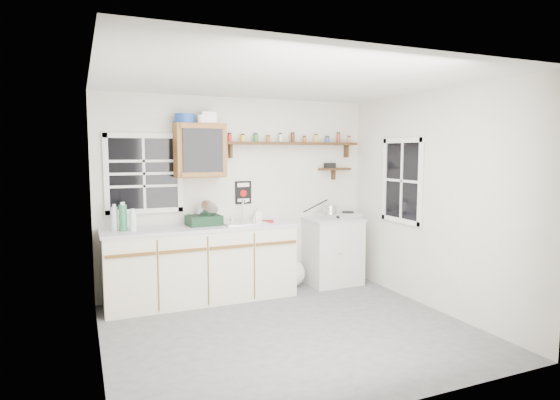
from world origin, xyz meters
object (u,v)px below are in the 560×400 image
at_px(main_cabinet, 202,263).
at_px(upper_cabinet, 200,150).
at_px(spice_shelf, 292,143).
at_px(right_cabinet, 333,251).
at_px(hotplate, 339,215).
at_px(dish_rack, 205,217).

distance_m(main_cabinet, upper_cabinet, 1.37).
distance_m(upper_cabinet, spice_shelf, 1.27).
relative_size(main_cabinet, spice_shelf, 1.21).
bearing_deg(right_cabinet, main_cabinet, -179.21).
bearing_deg(main_cabinet, hotplate, 0.16).
bearing_deg(right_cabinet, spice_shelf, 160.54).
bearing_deg(upper_cabinet, dish_rack, -74.46).
bearing_deg(hotplate, main_cabinet, -171.96).
bearing_deg(main_cabinet, dish_rack, 39.20).
distance_m(right_cabinet, upper_cabinet, 2.26).
bearing_deg(spice_shelf, dish_rack, -172.52).
xyz_separation_m(right_cabinet, dish_rack, (-1.77, 0.02, 0.56)).
bearing_deg(main_cabinet, right_cabinet, 0.79).
bearing_deg(main_cabinet, upper_cabinet, 76.32).
relative_size(right_cabinet, spice_shelf, 0.48).
bearing_deg(spice_shelf, hotplate, -18.79).
height_order(main_cabinet, upper_cabinet, upper_cabinet).
xyz_separation_m(dish_rack, hotplate, (1.85, -0.04, -0.07)).
distance_m(right_cabinet, hotplate, 0.50).
distance_m(spice_shelf, hotplate, 1.17).
xyz_separation_m(main_cabinet, hotplate, (1.91, 0.01, 0.49)).
height_order(spice_shelf, dish_rack, spice_shelf).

